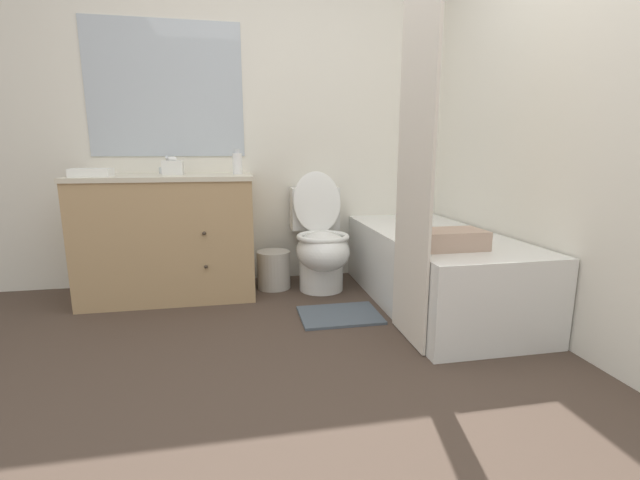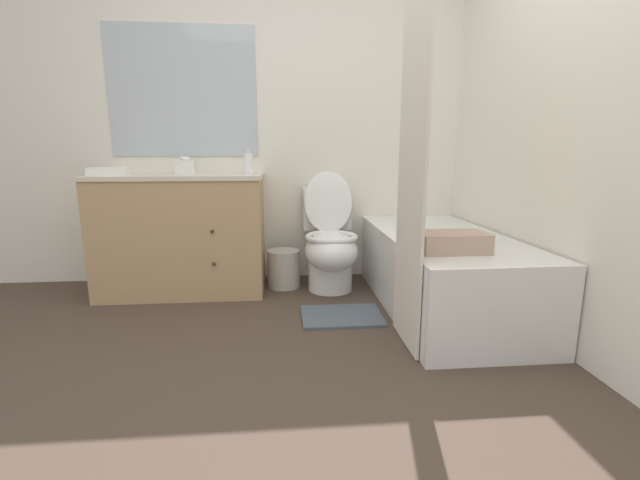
# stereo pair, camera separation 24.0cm
# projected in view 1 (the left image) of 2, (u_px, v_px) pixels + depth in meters

# --- Properties ---
(ground_plane) EXTENTS (14.00, 14.00, 0.00)m
(ground_plane) POSITION_uv_depth(u_px,v_px,m) (322.00, 408.00, 1.68)
(ground_plane) COLOR #47382D
(wall_back) EXTENTS (8.00, 0.06, 2.50)m
(wall_back) POSITION_uv_depth(u_px,v_px,m) (273.00, 116.00, 3.22)
(wall_back) COLOR white
(wall_back) RESTS_ON ground_plane
(wall_right) EXTENTS (0.05, 2.84, 2.50)m
(wall_right) POSITION_uv_depth(u_px,v_px,m) (513.00, 108.00, 2.57)
(wall_right) COLOR white
(wall_right) RESTS_ON ground_plane
(vanity_cabinet) EXTENTS (1.14, 0.61, 0.84)m
(vanity_cabinet) POSITION_uv_depth(u_px,v_px,m) (170.00, 235.00, 2.95)
(vanity_cabinet) COLOR tan
(vanity_cabinet) RESTS_ON ground_plane
(sink_faucet) EXTENTS (0.14, 0.12, 0.12)m
(sink_faucet) POSITION_uv_depth(u_px,v_px,m) (169.00, 169.00, 3.04)
(sink_faucet) COLOR silver
(sink_faucet) RESTS_ON vanity_cabinet
(toilet) EXTENTS (0.37, 0.66, 0.85)m
(toilet) POSITION_uv_depth(u_px,v_px,m) (320.00, 244.00, 3.10)
(toilet) COLOR white
(toilet) RESTS_ON ground_plane
(bathtub) EXTENTS (0.73, 1.60, 0.48)m
(bathtub) POSITION_uv_depth(u_px,v_px,m) (433.00, 267.00, 2.81)
(bathtub) COLOR white
(bathtub) RESTS_ON ground_plane
(shower_curtain) EXTENTS (0.01, 0.42, 1.97)m
(shower_curtain) POSITION_uv_depth(u_px,v_px,m) (415.00, 151.00, 2.11)
(shower_curtain) COLOR silver
(shower_curtain) RESTS_ON ground_plane
(wastebasket) EXTENTS (0.24, 0.24, 0.28)m
(wastebasket) POSITION_uv_depth(u_px,v_px,m) (274.00, 270.00, 3.15)
(wastebasket) COLOR #B7B2A8
(wastebasket) RESTS_ON ground_plane
(tissue_box) EXTENTS (0.13, 0.11, 0.12)m
(tissue_box) POSITION_uv_depth(u_px,v_px,m) (173.00, 167.00, 2.85)
(tissue_box) COLOR white
(tissue_box) RESTS_ON vanity_cabinet
(soap_dispenser) EXTENTS (0.07, 0.07, 0.17)m
(soap_dispenser) POSITION_uv_depth(u_px,v_px,m) (237.00, 163.00, 2.94)
(soap_dispenser) COLOR white
(soap_dispenser) RESTS_ON vanity_cabinet
(hand_towel_folded) EXTENTS (0.23, 0.15, 0.05)m
(hand_towel_folded) POSITION_uv_depth(u_px,v_px,m) (91.00, 173.00, 2.64)
(hand_towel_folded) COLOR white
(hand_towel_folded) RESTS_ON vanity_cabinet
(bath_towel_folded) EXTENTS (0.35, 0.22, 0.10)m
(bath_towel_folded) POSITION_uv_depth(u_px,v_px,m) (451.00, 239.00, 2.29)
(bath_towel_folded) COLOR tan
(bath_towel_folded) RESTS_ON bathtub
(bath_mat) EXTENTS (0.49, 0.37, 0.02)m
(bath_mat) POSITION_uv_depth(u_px,v_px,m) (340.00, 315.00, 2.62)
(bath_mat) COLOR #4C5660
(bath_mat) RESTS_ON ground_plane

